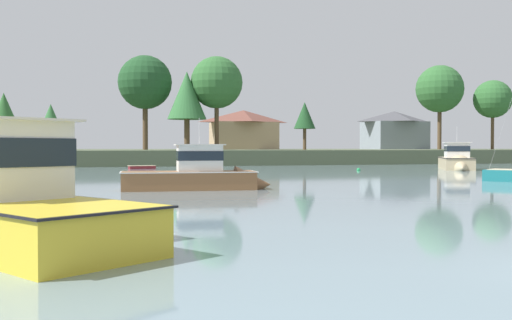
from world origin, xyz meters
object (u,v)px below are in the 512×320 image
object	(u,v)px
cruiser_wood	(204,179)
cruiser_sand	(457,164)
mooring_buoy_green	(359,170)
dinghy_maroon	(142,168)

from	to	relation	value
cruiser_wood	cruiser_sand	xyz separation A→B (m)	(31.51, 21.57, 0.07)
cruiser_sand	mooring_buoy_green	bearing A→B (deg)	176.12
dinghy_maroon	mooring_buoy_green	xyz separation A→B (m)	(20.80, -11.18, -0.06)
dinghy_maroon	mooring_buoy_green	bearing A→B (deg)	-28.26
cruiser_sand	dinghy_maroon	bearing A→B (deg)	159.47
cruiser_wood	dinghy_maroon	xyz separation A→B (m)	(-0.36, 33.50, -0.44)
cruiser_wood	cruiser_sand	bearing A→B (deg)	34.40
cruiser_sand	dinghy_maroon	distance (m)	34.03
cruiser_wood	mooring_buoy_green	xyz separation A→B (m)	(20.44, 22.32, -0.50)
cruiser_wood	mooring_buoy_green	size ratio (longest dim) A/B	19.49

